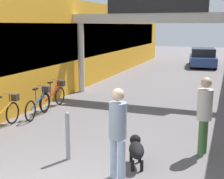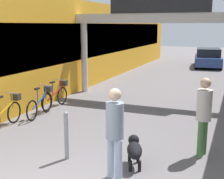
% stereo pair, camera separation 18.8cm
% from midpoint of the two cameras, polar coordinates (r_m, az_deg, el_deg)
% --- Properties ---
extents(storefront_left, '(3.00, 26.00, 4.03)m').
position_cam_midpoint_polar(storefront_left, '(16.94, -6.18, 8.49)').
color(storefront_left, gold).
rests_on(storefront_left, ground_plane).
extents(arcade_sign_gateway, '(7.40, 0.47, 4.05)m').
position_cam_midpoint_polar(arcade_sign_gateway, '(12.69, 9.02, 11.23)').
color(arcade_sign_gateway, beige).
rests_on(arcade_sign_gateway, ground_plane).
extents(pedestrian_with_dog, '(0.46, 0.46, 1.82)m').
position_cam_midpoint_polar(pedestrian_with_dog, '(5.92, 1.44, -7.08)').
color(pedestrian_with_dog, '#A5BFE0').
rests_on(pedestrian_with_dog, ground_plane).
extents(pedestrian_companion, '(0.41, 0.41, 1.82)m').
position_cam_midpoint_polar(pedestrian_companion, '(7.34, 17.16, -3.86)').
color(pedestrian_companion, '#4C7F47').
rests_on(pedestrian_companion, ground_plane).
extents(dog_on_leash, '(0.56, 0.85, 0.59)m').
position_cam_midpoint_polar(dog_on_leash, '(6.76, 4.91, -10.77)').
color(dog_on_leash, black).
rests_on(dog_on_leash, ground_plane).
extents(bicycle_orange_second, '(0.46, 1.69, 0.98)m').
position_cam_midpoint_polar(bicycle_orange_second, '(9.64, -18.31, -4.04)').
color(bicycle_orange_second, black).
rests_on(bicycle_orange_second, ground_plane).
extents(bicycle_blue_third, '(0.46, 1.68, 0.98)m').
position_cam_midpoint_polar(bicycle_blue_third, '(10.55, -12.31, -2.37)').
color(bicycle_blue_third, black).
rests_on(bicycle_blue_third, ground_plane).
extents(bicycle_red_farthest, '(0.46, 1.69, 0.98)m').
position_cam_midpoint_polar(bicycle_red_farthest, '(11.55, -9.68, -1.03)').
color(bicycle_red_farthest, black).
rests_on(bicycle_red_farthest, ground_plane).
extents(bollard_post_metal, '(0.10, 0.10, 1.10)m').
position_cam_midpoint_polar(bollard_post_metal, '(7.05, -7.57, -8.27)').
color(bollard_post_metal, gray).
rests_on(bollard_post_metal, ground_plane).
extents(parked_car_blue, '(2.25, 4.19, 1.33)m').
position_cam_midpoint_polar(parked_car_blue, '(23.37, 17.36, 5.53)').
color(parked_car_blue, '#2D478C').
rests_on(parked_car_blue, ground_plane).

